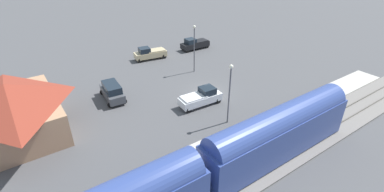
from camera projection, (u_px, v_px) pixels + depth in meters
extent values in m
plane|color=#4C4C4F|center=(207.00, 91.00, 38.22)|extent=(200.00, 200.00, 0.00)
cube|color=slate|center=(292.00, 145.00, 28.14)|extent=(4.80, 70.00, 0.18)
cube|color=#59544C|center=(299.00, 147.00, 27.55)|extent=(0.10, 70.00, 0.12)
cube|color=#59544C|center=(287.00, 140.00, 28.58)|extent=(0.10, 70.00, 0.12)
cube|color=#B7B2A8|center=(262.00, 125.00, 30.98)|extent=(3.20, 46.00, 0.30)
cube|color=#33478C|center=(278.00, 137.00, 25.85)|extent=(2.90, 16.55, 3.70)
cube|color=#19389E|center=(266.00, 132.00, 27.05)|extent=(0.04, 15.22, 0.36)
cylinder|color=#33478C|center=(281.00, 121.00, 25.00)|extent=(2.75, 15.89, 2.76)
cube|color=tan|center=(16.00, 118.00, 29.24)|extent=(11.25, 8.26, 3.55)
pyramid|color=maroon|center=(7.00, 94.00, 27.84)|extent=(12.05, 9.06, 2.17)
cube|color=#4C3323|center=(59.00, 112.00, 31.67)|extent=(1.10, 0.08, 2.10)
cylinder|color=#333338|center=(219.00, 146.00, 26.99)|extent=(0.22, 0.22, 0.85)
cylinder|color=yellow|center=(220.00, 140.00, 26.63)|extent=(0.36, 0.36, 0.62)
sphere|color=tan|center=(220.00, 136.00, 26.42)|extent=(0.24, 0.24, 0.24)
cube|color=#47494F|center=(112.00, 93.00, 35.93)|extent=(5.05, 2.37, 1.00)
cube|color=#19232D|center=(112.00, 87.00, 35.36)|extent=(3.56, 2.01, 0.88)
cylinder|color=black|center=(102.00, 92.00, 37.23)|extent=(0.22, 0.68, 0.68)
cylinder|color=black|center=(115.00, 89.00, 37.98)|extent=(0.22, 0.68, 0.68)
cylinder|color=black|center=(110.00, 105.00, 34.36)|extent=(0.22, 0.68, 0.68)
cylinder|color=black|center=(124.00, 101.00, 35.11)|extent=(0.22, 0.68, 0.68)
cube|color=#C6B284|center=(151.00, 54.00, 48.08)|extent=(2.73, 5.63, 0.92)
cube|color=#19232D|center=(144.00, 50.00, 47.25)|extent=(1.96, 1.96, 0.84)
cylinder|color=black|center=(140.00, 61.00, 46.79)|extent=(0.22, 0.76, 0.76)
cylinder|color=black|center=(137.00, 57.00, 48.13)|extent=(0.22, 0.76, 0.76)
cylinder|color=black|center=(164.00, 56.00, 48.47)|extent=(0.22, 0.76, 0.76)
cylinder|color=black|center=(161.00, 53.00, 49.81)|extent=(0.22, 0.76, 0.76)
cube|color=#C6B284|center=(156.00, 50.00, 48.17)|extent=(2.27, 3.21, 0.20)
cube|color=black|center=(195.00, 45.00, 52.42)|extent=(2.03, 5.43, 0.92)
cube|color=#19232D|center=(191.00, 41.00, 51.49)|extent=(1.75, 1.75, 0.84)
cylinder|color=black|center=(188.00, 51.00, 50.97)|extent=(0.22, 0.76, 0.76)
cylinder|color=black|center=(183.00, 48.00, 52.21)|extent=(0.22, 0.76, 0.76)
cylinder|color=black|center=(207.00, 46.00, 53.07)|extent=(0.22, 0.76, 0.76)
cylinder|color=black|center=(202.00, 44.00, 54.32)|extent=(0.22, 0.76, 0.76)
cube|color=black|center=(199.00, 41.00, 52.61)|extent=(1.90, 2.99, 0.20)
cube|color=white|center=(200.00, 99.00, 34.66)|extent=(2.25, 5.50, 0.92)
cube|color=#19232D|center=(207.00, 91.00, 34.70)|extent=(1.82, 1.82, 0.84)
cylinder|color=black|center=(210.00, 95.00, 36.51)|extent=(0.22, 0.76, 0.76)
cylinder|color=black|center=(218.00, 100.00, 35.23)|extent=(0.22, 0.76, 0.76)
cylinder|color=black|center=(182.00, 104.00, 34.53)|extent=(0.22, 0.76, 0.76)
cylinder|color=black|center=(189.00, 110.00, 33.25)|extent=(0.22, 0.76, 0.76)
cube|color=white|center=(194.00, 97.00, 33.95)|extent=(2.02, 3.07, 0.20)
cylinder|color=#515156|center=(229.00, 97.00, 30.12)|extent=(0.16, 0.16, 6.60)
sphere|color=#EAE5C6|center=(231.00, 67.00, 28.43)|extent=(0.44, 0.44, 0.44)
cylinder|color=#515156|center=(194.00, 51.00, 42.23)|extent=(0.16, 0.16, 6.81)
sphere|color=#EAE5C6|center=(194.00, 27.00, 40.49)|extent=(0.44, 0.44, 0.44)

